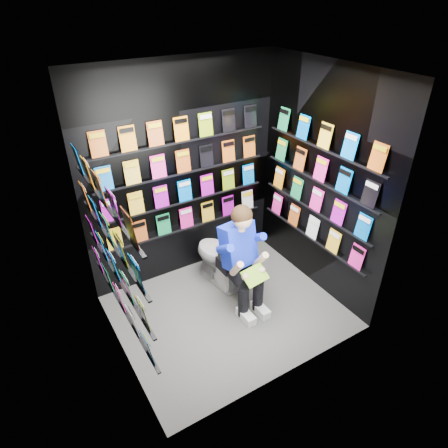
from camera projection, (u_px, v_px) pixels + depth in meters
floor at (228, 311)px, 4.55m from camera, size 2.40×2.40×0.00m
ceiling at (229, 72)px, 3.20m from camera, size 2.40×2.40×0.00m
wall_back at (183, 176)px, 4.60m from camera, size 2.40×0.04×2.60m
wall_front at (295, 266)px, 3.14m from camera, size 2.40×0.04×2.60m
wall_left at (107, 249)px, 3.34m from camera, size 0.04×2.00×2.60m
wall_right at (321, 184)px, 4.40m from camera, size 0.04×2.00×2.60m
comics_back at (184, 176)px, 4.58m from camera, size 2.10×0.06×1.37m
comics_left at (110, 247)px, 3.35m from camera, size 0.06×1.70×1.37m
comics_right at (319, 185)px, 4.39m from camera, size 0.06×1.70×1.37m
toilet at (220, 257)px, 4.83m from camera, size 0.51×0.80×0.73m
longbox at (225, 270)px, 4.93m from camera, size 0.26×0.45×0.33m
longbox_lid at (226, 259)px, 4.84m from camera, size 0.28×0.47×0.03m
reader at (237, 245)px, 4.35m from camera, size 0.60×0.80×1.37m
held_comic at (255, 275)px, 4.19m from camera, size 0.30×0.20×0.12m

